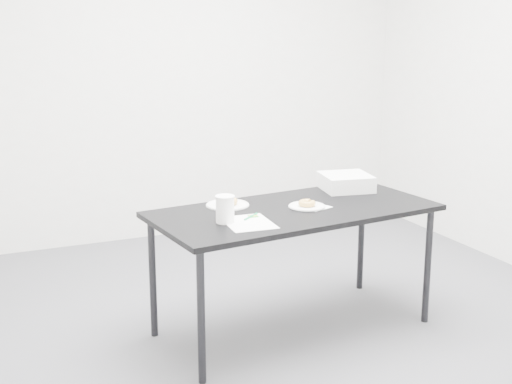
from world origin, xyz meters
name	(u,v)px	position (x,y,z in m)	size (l,w,h in m)	color
floor	(280,324)	(0.00, 0.00, 0.00)	(4.00, 4.00, 0.00)	#454549
wall_back	(172,70)	(0.00, 2.00, 1.35)	(4.00, 0.02, 2.70)	silver
table	(294,218)	(0.04, -0.08, 0.67)	(1.65, 0.91, 0.72)	black
scorecard	(248,223)	(-0.30, -0.25, 0.72)	(0.24, 0.30, 0.00)	white
logo_patch	(253,216)	(-0.23, -0.15, 0.72)	(0.05, 0.05, 0.00)	green
pen	(251,216)	(-0.25, -0.16, 0.73)	(0.01, 0.01, 0.14)	#0D9151
napkin	(315,207)	(0.16, -0.10, 0.72)	(0.14, 0.14, 0.00)	white
plate_near	(307,206)	(0.12, -0.09, 0.73)	(0.21, 0.21, 0.01)	silver
donut_near	(307,203)	(0.12, -0.09, 0.75)	(0.10, 0.10, 0.03)	#C48D3E
plate_far	(228,205)	(-0.27, 0.12, 0.72)	(0.24, 0.24, 0.01)	silver
donut_far	(228,201)	(-0.27, 0.12, 0.75)	(0.11, 0.11, 0.04)	#C48D3E
coffee_cup	(225,209)	(-0.41, -0.19, 0.79)	(0.10, 0.10, 0.14)	white
cup_lid	(339,192)	(0.46, 0.14, 0.73)	(0.08, 0.08, 0.01)	white
bakery_box	(346,182)	(0.54, 0.19, 0.77)	(0.29, 0.29, 0.10)	silver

